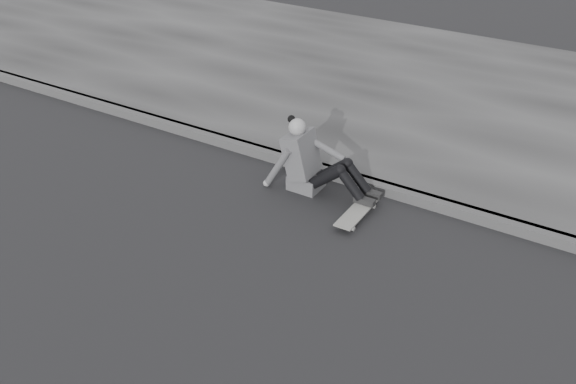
# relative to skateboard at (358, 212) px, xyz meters

# --- Properties ---
(ground) EXTENTS (80.00, 80.00, 0.00)m
(ground) POSITION_rel_skateboard_xyz_m (0.62, -1.96, -0.07)
(ground) COLOR black
(ground) RESTS_ON ground
(curb) EXTENTS (24.00, 0.16, 0.12)m
(curb) POSITION_rel_skateboard_xyz_m (0.62, 0.62, -0.01)
(curb) COLOR #444444
(curb) RESTS_ON ground
(sidewalk) EXTENTS (24.00, 6.00, 0.12)m
(sidewalk) POSITION_rel_skateboard_xyz_m (0.62, 3.64, -0.01)
(sidewalk) COLOR #373737
(sidewalk) RESTS_ON ground
(skateboard) EXTENTS (0.20, 0.78, 0.09)m
(skateboard) POSITION_rel_skateboard_xyz_m (0.00, 0.00, 0.00)
(skateboard) COLOR #A9A9A4
(skateboard) RESTS_ON ground
(seated_woman) EXTENTS (1.38, 0.46, 0.88)m
(seated_woman) POSITION_rel_skateboard_xyz_m (-0.73, 0.25, 0.29)
(seated_woman) COLOR #515153
(seated_woman) RESTS_ON ground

